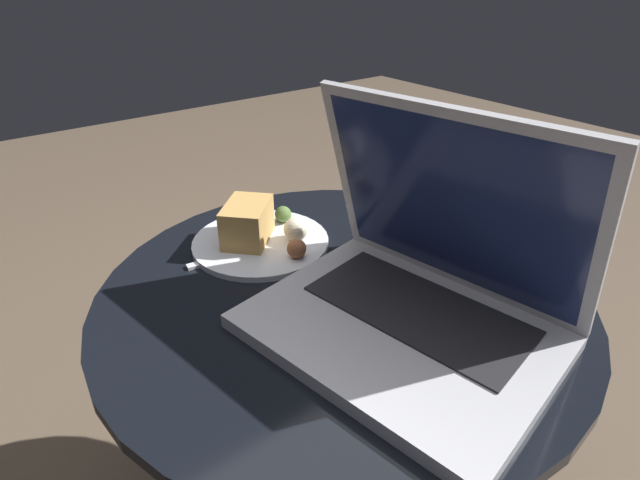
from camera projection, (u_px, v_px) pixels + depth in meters
The scene contains 5 objects.
table at pixel (339, 386), 0.77m from camera, with size 0.65×0.65×0.56m.
laptop at pixel (417, 289), 0.58m from camera, with size 0.38×0.31×0.26m.
beer_glass at pixel (419, 185), 0.71m from camera, with size 0.06×0.06×0.21m.
snack_plate at pixel (259, 233), 0.76m from camera, with size 0.21×0.21×0.07m.
fork at pixel (251, 250), 0.75m from camera, with size 0.04×0.17×0.00m.
Camera 1 is at (0.42, -0.36, 0.94)m, focal length 28.00 mm.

